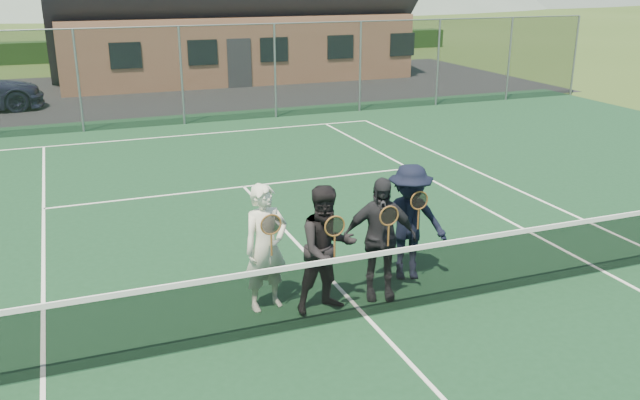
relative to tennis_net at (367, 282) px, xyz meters
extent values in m
plane|color=#344E1C|center=(0.00, 20.00, -0.54)|extent=(220.00, 220.00, 0.00)
cube|color=#14381E|center=(0.00, 0.00, -0.53)|extent=(30.00, 30.00, 0.02)
cube|color=black|center=(-4.00, 20.00, -0.53)|extent=(40.00, 12.00, 0.01)
cube|color=black|center=(0.00, 32.00, 0.01)|extent=(40.00, 1.20, 1.10)
cube|color=white|center=(0.00, 11.88, -0.51)|extent=(10.97, 0.06, 0.01)
cube|color=white|center=(-4.12, 0.00, -0.51)|extent=(0.06, 23.77, 0.01)
cube|color=white|center=(4.12, 0.00, -0.51)|extent=(0.06, 23.77, 0.01)
cube|color=white|center=(0.00, 6.40, -0.51)|extent=(8.23, 0.06, 0.01)
cube|color=white|center=(0.00, 0.00, -0.51)|extent=(0.06, 12.80, 0.01)
cube|color=black|center=(0.00, 0.00, -0.06)|extent=(11.60, 0.02, 0.88)
cube|color=white|center=(0.00, 0.00, 0.39)|extent=(11.60, 0.03, 0.07)
cylinder|color=slate|center=(-3.00, 13.50, 0.96)|extent=(0.07, 0.07, 3.00)
cylinder|color=slate|center=(0.00, 13.50, 0.96)|extent=(0.07, 0.07, 3.00)
cylinder|color=slate|center=(3.00, 13.50, 0.96)|extent=(0.07, 0.07, 3.00)
cylinder|color=slate|center=(6.00, 13.50, 0.96)|extent=(0.07, 0.07, 3.00)
cylinder|color=slate|center=(9.00, 13.50, 0.96)|extent=(0.07, 0.07, 3.00)
cylinder|color=slate|center=(12.00, 13.50, 0.96)|extent=(0.07, 0.07, 3.00)
cylinder|color=slate|center=(15.00, 13.50, 0.96)|extent=(0.07, 0.07, 3.00)
cube|color=black|center=(0.00, 13.50, 0.96)|extent=(30.00, 0.03, 3.00)
cylinder|color=slate|center=(0.00, 13.50, 2.46)|extent=(30.00, 0.04, 0.04)
cube|color=#9E6B4C|center=(4.00, 24.00, 0.86)|extent=(15.00, 8.00, 2.80)
cube|color=#2D2D33|center=(3.50, 19.98, 0.46)|extent=(1.00, 0.06, 2.00)
cube|color=black|center=(-1.00, 19.98, 0.96)|extent=(1.20, 0.06, 1.00)
cube|color=black|center=(2.00, 19.98, 0.96)|extent=(1.20, 0.06, 1.00)
cube|color=black|center=(5.00, 19.98, 0.96)|extent=(1.20, 0.06, 1.00)
cube|color=black|center=(8.00, 19.98, 0.96)|extent=(1.20, 0.06, 1.00)
cube|color=black|center=(11.00, 19.98, 0.96)|extent=(1.20, 0.06, 1.00)
cylinder|color=#332412|center=(2.00, 33.00, 1.39)|extent=(0.22, 0.22, 3.85)
cylinder|color=#351F13|center=(12.00, 33.00, 1.39)|extent=(0.22, 0.22, 3.85)
cylinder|color=#332112|center=(18.00, 33.00, 1.39)|extent=(0.22, 0.22, 3.85)
imported|color=silver|center=(-1.17, 0.77, 0.38)|extent=(0.73, 0.56, 1.80)
torus|color=brown|center=(-1.17, 0.50, 0.81)|extent=(0.29, 0.02, 0.29)
cylinder|color=black|center=(-1.17, 0.50, 0.81)|extent=(0.25, 0.00, 0.25)
cylinder|color=brown|center=(-1.17, 0.50, 0.53)|extent=(0.03, 0.03, 0.32)
imported|color=black|center=(-0.41, 0.42, 0.38)|extent=(0.94, 0.76, 1.80)
torus|color=brown|center=(-0.41, 0.15, 0.81)|extent=(0.29, 0.02, 0.29)
cylinder|color=black|center=(-0.41, 0.15, 0.81)|extent=(0.25, 0.00, 0.25)
cylinder|color=brown|center=(-0.41, 0.15, 0.53)|extent=(0.03, 0.03, 0.32)
imported|color=black|center=(0.43, 0.52, 0.38)|extent=(1.14, 0.74, 1.80)
torus|color=brown|center=(0.43, 0.25, 0.81)|extent=(0.29, 0.02, 0.29)
cylinder|color=black|center=(0.43, 0.25, 0.81)|extent=(0.25, 0.00, 0.25)
cylinder|color=brown|center=(0.43, 0.25, 0.53)|extent=(0.03, 0.03, 0.32)
imported|color=black|center=(1.13, 0.95, 0.38)|extent=(1.31, 0.98, 1.80)
torus|color=brown|center=(1.13, 0.68, 0.81)|extent=(0.29, 0.02, 0.29)
cylinder|color=black|center=(1.13, 0.68, 0.81)|extent=(0.25, 0.00, 0.25)
cylinder|color=brown|center=(1.13, 0.68, 0.53)|extent=(0.03, 0.03, 0.32)
camera|label=1|loc=(-3.56, -7.47, 3.92)|focal=38.00mm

